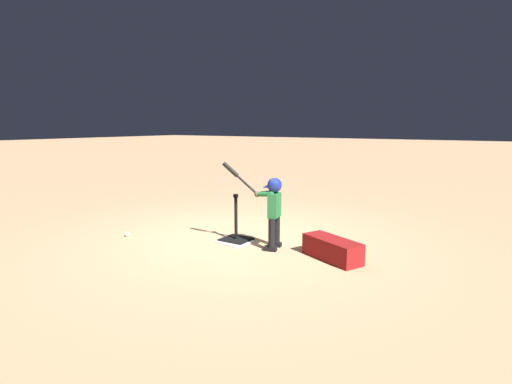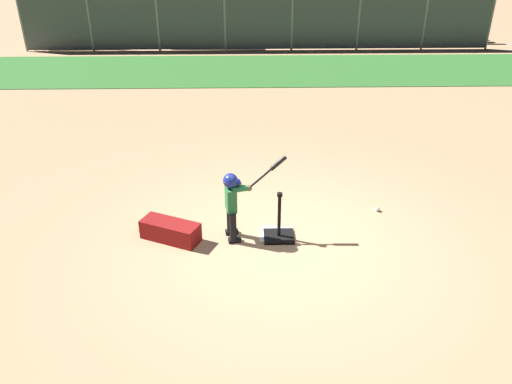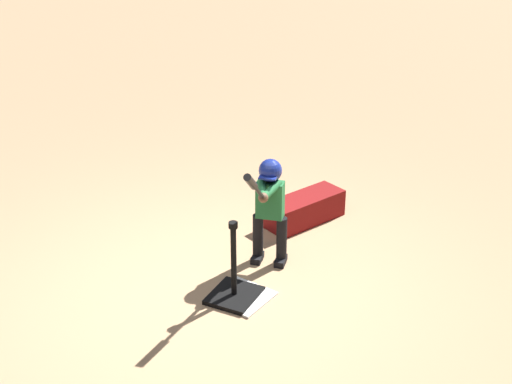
% 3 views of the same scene
% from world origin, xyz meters
% --- Properties ---
extents(ground_plane, '(90.00, 90.00, 0.00)m').
position_xyz_m(ground_plane, '(0.00, 0.00, 0.00)').
color(ground_plane, tan).
extents(home_plate, '(0.50, 0.50, 0.02)m').
position_xyz_m(home_plate, '(-0.10, 0.21, 0.01)').
color(home_plate, white).
rests_on(home_plate, ground_plane).
extents(batting_tee, '(0.43, 0.38, 0.72)m').
position_xyz_m(batting_tee, '(-0.07, 0.15, 0.10)').
color(batting_tee, black).
rests_on(batting_tee, ground_plane).
extents(batter_child, '(0.88, 0.36, 1.22)m').
position_xyz_m(batter_child, '(-0.70, 0.17, 0.65)').
color(batter_child, black).
rests_on(batter_child, ground_plane).
extents(equipment_bag, '(0.90, 0.64, 0.28)m').
position_xyz_m(equipment_bag, '(-1.61, 0.15, 0.14)').
color(equipment_bag, maroon).
rests_on(equipment_bag, ground_plane).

